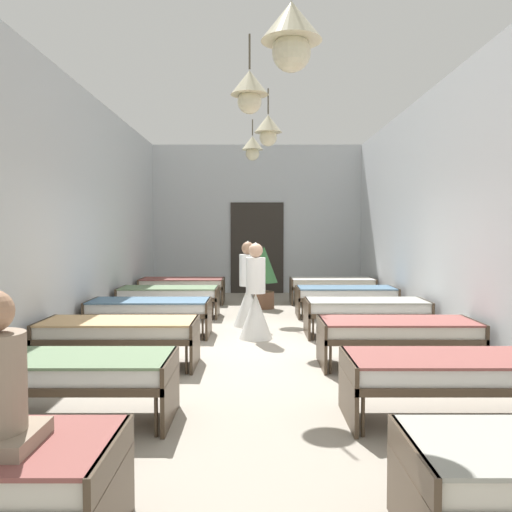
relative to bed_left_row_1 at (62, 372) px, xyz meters
name	(u,v)px	position (x,y,z in m)	size (l,w,h in m)	color
ground_plane	(256,353)	(1.71, 2.85, -0.49)	(6.11, 14.24, 0.10)	#9E9384
room_shell	(256,212)	(1.71, 4.11, 1.53)	(5.91, 13.84, 3.92)	silver
bed_left_row_1	(62,372)	(0.00, 0.00, 0.00)	(1.90, 0.84, 0.57)	#473828
bed_right_row_1	(453,371)	(3.41, 0.00, 0.00)	(1.90, 0.84, 0.57)	#473828
bed_left_row_2	(117,331)	(0.00, 1.90, 0.00)	(1.90, 0.84, 0.57)	#473828
bed_right_row_2	(396,331)	(3.41, 1.90, 0.00)	(1.90, 0.84, 0.57)	#473828
bed_left_row_3	(148,308)	(0.00, 3.80, 0.00)	(1.90, 0.84, 0.57)	#473828
bed_right_row_3	(364,308)	(3.41, 3.80, 0.00)	(1.90, 0.84, 0.57)	#473828
bed_left_row_4	(167,294)	(0.00, 5.70, 0.00)	(1.90, 0.84, 0.57)	#473828
bed_right_row_4	(344,294)	(3.41, 5.70, 0.00)	(1.90, 0.84, 0.57)	#473828
bed_left_row_5	(181,284)	(0.00, 7.60, 0.00)	(1.90, 0.84, 0.57)	#473828
bed_right_row_5	(330,284)	(3.41, 7.60, 0.00)	(1.90, 0.84, 0.57)	#473828
nurse_near_aisle	(254,304)	(1.67, 3.60, 0.09)	(0.52, 0.52, 1.49)	white
nurse_mid_aisle	(246,296)	(1.54, 4.69, 0.09)	(0.52, 0.52, 1.49)	white
potted_plant	(262,272)	(1.85, 6.79, 0.34)	(0.57, 0.57, 1.33)	brown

